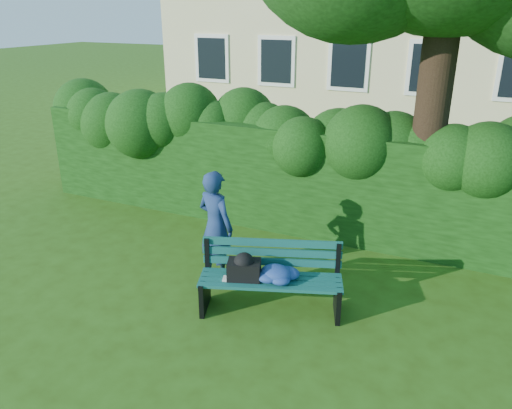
% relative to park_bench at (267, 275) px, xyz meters
% --- Properties ---
extents(ground, '(80.00, 80.00, 0.00)m').
position_rel_park_bench_xyz_m(ground, '(-0.67, 0.51, -0.50)').
color(ground, '#2C4B10').
rests_on(ground, ground).
extents(hedge, '(10.00, 1.00, 1.80)m').
position_rel_park_bench_xyz_m(hedge, '(-0.67, 2.71, 0.40)').
color(hedge, black).
rests_on(hedge, ground).
extents(park_bench, '(1.86, 1.12, 0.89)m').
position_rel_park_bench_xyz_m(park_bench, '(0.00, 0.00, 0.00)').
color(park_bench, '#0E4A42').
rests_on(park_bench, ground).
extents(man_reading, '(0.67, 0.52, 1.61)m').
position_rel_park_bench_xyz_m(man_reading, '(-0.99, 0.48, 0.30)').
color(man_reading, navy).
rests_on(man_reading, ground).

